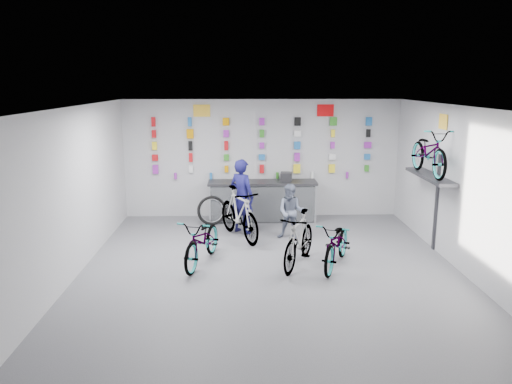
{
  "coord_description": "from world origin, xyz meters",
  "views": [
    {
      "loc": [
        -0.53,
        -8.62,
        3.42
      ],
      "look_at": [
        -0.22,
        1.4,
        1.2
      ],
      "focal_mm": 35.0,
      "sensor_mm": 36.0,
      "label": 1
    }
  ],
  "objects_px": {
    "bike_service": "(239,213)",
    "customer": "(291,212)",
    "bike_center": "(299,239)",
    "bike_left": "(203,240)",
    "clerk": "(242,196)",
    "bike_right": "(337,244)",
    "counter": "(262,201)"
  },
  "relations": [
    {
      "from": "counter",
      "to": "bike_center",
      "type": "relative_size",
      "value": 1.56
    },
    {
      "from": "bike_right",
      "to": "customer",
      "type": "height_order",
      "value": "customer"
    },
    {
      "from": "counter",
      "to": "customer",
      "type": "height_order",
      "value": "customer"
    },
    {
      "from": "customer",
      "to": "counter",
      "type": "bearing_deg",
      "value": 124.65
    },
    {
      "from": "clerk",
      "to": "bike_left",
      "type": "bearing_deg",
      "value": 107.61
    },
    {
      "from": "bike_left",
      "to": "clerk",
      "type": "bearing_deg",
      "value": 84.54
    },
    {
      "from": "counter",
      "to": "customer",
      "type": "bearing_deg",
      "value": -69.88
    },
    {
      "from": "counter",
      "to": "bike_left",
      "type": "bearing_deg",
      "value": -112.58
    },
    {
      "from": "bike_center",
      "to": "clerk",
      "type": "height_order",
      "value": "clerk"
    },
    {
      "from": "bike_left",
      "to": "clerk",
      "type": "relative_size",
      "value": 1.03
    },
    {
      "from": "counter",
      "to": "bike_center",
      "type": "bearing_deg",
      "value": -80.27
    },
    {
      "from": "bike_center",
      "to": "customer",
      "type": "relative_size",
      "value": 1.4
    },
    {
      "from": "customer",
      "to": "bike_right",
      "type": "bearing_deg",
      "value": -53.47
    },
    {
      "from": "bike_right",
      "to": "customer",
      "type": "xyz_separation_m",
      "value": [
        -0.7,
        1.74,
        0.16
      ]
    },
    {
      "from": "bike_left",
      "to": "clerk",
      "type": "distance_m",
      "value": 2.2
    },
    {
      "from": "bike_service",
      "to": "customer",
      "type": "height_order",
      "value": "customer"
    },
    {
      "from": "bike_center",
      "to": "clerk",
      "type": "xyz_separation_m",
      "value": [
        -1.07,
        2.19,
        0.34
      ]
    },
    {
      "from": "bike_center",
      "to": "bike_right",
      "type": "bearing_deg",
      "value": 18.96
    },
    {
      "from": "clerk",
      "to": "customer",
      "type": "distance_m",
      "value": 1.22
    },
    {
      "from": "bike_right",
      "to": "clerk",
      "type": "bearing_deg",
      "value": 151.75
    },
    {
      "from": "bike_service",
      "to": "bike_center",
      "type": "bearing_deg",
      "value": -81.76
    },
    {
      "from": "bike_center",
      "to": "bike_left",
      "type": "bearing_deg",
      "value": -161.3
    },
    {
      "from": "counter",
      "to": "bike_left",
      "type": "height_order",
      "value": "counter"
    },
    {
      "from": "bike_center",
      "to": "bike_service",
      "type": "xyz_separation_m",
      "value": [
        -1.13,
        1.73,
        0.05
      ]
    },
    {
      "from": "bike_left",
      "to": "bike_center",
      "type": "relative_size",
      "value": 1.02
    },
    {
      "from": "bike_left",
      "to": "customer",
      "type": "bearing_deg",
      "value": 54.52
    },
    {
      "from": "counter",
      "to": "bike_service",
      "type": "height_order",
      "value": "bike_service"
    },
    {
      "from": "bike_center",
      "to": "customer",
      "type": "distance_m",
      "value": 1.68
    },
    {
      "from": "counter",
      "to": "bike_center",
      "type": "distance_m",
      "value": 3.27
    },
    {
      "from": "bike_left",
      "to": "bike_right",
      "type": "relative_size",
      "value": 1.03
    },
    {
      "from": "clerk",
      "to": "bike_service",
      "type": "bearing_deg",
      "value": 119.84
    },
    {
      "from": "clerk",
      "to": "customer",
      "type": "height_order",
      "value": "clerk"
    }
  ]
}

